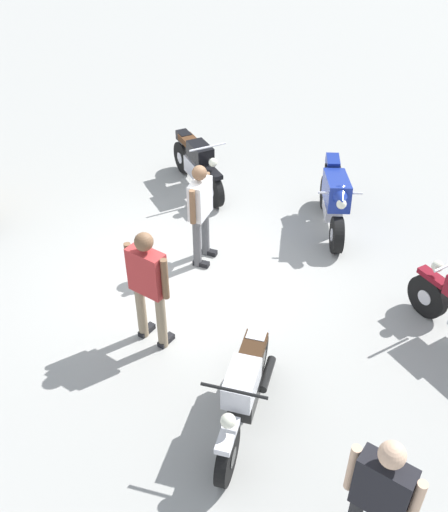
# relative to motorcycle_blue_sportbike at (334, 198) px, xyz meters

# --- Properties ---
(ground_plane) EXTENTS (40.00, 40.00, 0.00)m
(ground_plane) POSITION_rel_motorcycle_blue_sportbike_xyz_m (0.79, 2.59, -0.59)
(ground_plane) COLOR #9E9E99
(motorcycle_blue_sportbike) EXTENTS (1.48, 1.55, 1.14)m
(motorcycle_blue_sportbike) POSITION_rel_motorcycle_blue_sportbike_xyz_m (0.00, 0.00, 0.00)
(motorcycle_blue_sportbike) COLOR black
(motorcycle_blue_sportbike) RESTS_ON ground
(motorcycle_black_cruiser) EXTENTS (2.03, 0.92, 1.09)m
(motorcycle_black_cruiser) POSITION_rel_motorcycle_blue_sportbike_xyz_m (2.66, 0.71, -0.07)
(motorcycle_black_cruiser) COLOR black
(motorcycle_black_cruiser) RESTS_ON ground
(motorcycle_silver_cruiser) EXTENTS (1.15, 1.87, 1.09)m
(motorcycle_silver_cruiser) POSITION_rel_motorcycle_blue_sportbike_xyz_m (-1.77, 4.00, -0.07)
(motorcycle_silver_cruiser) COLOR black
(motorcycle_silver_cruiser) RESTS_ON ground
(person_in_white_shirt) EXTENTS (0.46, 0.63, 1.68)m
(person_in_white_shirt) POSITION_rel_motorcycle_blue_sportbike_xyz_m (0.90, 2.22, 0.36)
(person_in_white_shirt) COLOR #59595B
(person_in_white_shirt) RESTS_ON ground
(person_in_red_shirt) EXTENTS (0.68, 0.38, 1.76)m
(person_in_red_shirt) POSITION_rel_motorcycle_blue_sportbike_xyz_m (0.00, 3.93, 0.42)
(person_in_red_shirt) COLOR gray
(person_in_red_shirt) RESTS_ON ground
(person_in_black_shirt) EXTENTS (0.66, 0.38, 1.71)m
(person_in_black_shirt) POSITION_rel_motorcycle_blue_sportbike_xyz_m (-3.67, 4.31, 0.39)
(person_in_black_shirt) COLOR #262628
(person_in_black_shirt) RESTS_ON ground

